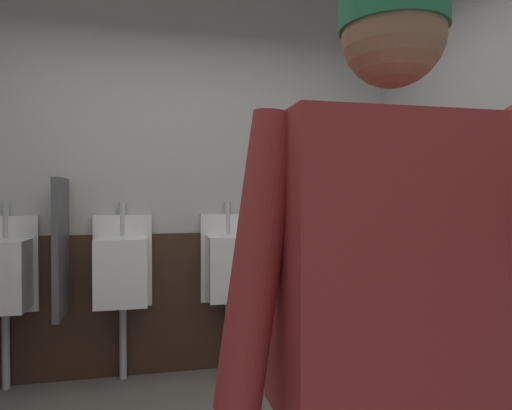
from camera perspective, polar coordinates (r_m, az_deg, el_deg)
name	(u,v)px	position (r m, az deg, el deg)	size (l,w,h in m)	color
wall_back	(176,177)	(3.46, -9.95, 3.41)	(3.89, 0.12, 2.84)	#B2B2AD
wainscot_band_back	(177,302)	(3.47, -9.84, -11.84)	(3.29, 0.03, 1.01)	#382319
urinal_left	(1,274)	(3.40, -29.19, -7.56)	(0.40, 0.34, 1.24)	white
urinal_middle	(122,270)	(3.28, -16.36, -7.79)	(0.40, 0.34, 1.24)	white
urinal_right	(230,266)	(3.32, -3.21, -7.64)	(0.40, 0.34, 1.24)	white
privacy_divider_panel	(61,247)	(3.23, -23.13, -4.87)	(0.04, 0.40, 0.90)	#4C4C51
person	(394,338)	(0.98, 16.81, -15.52)	(0.68, 0.60, 1.70)	#2D3342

